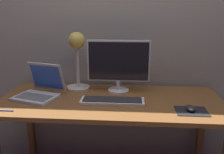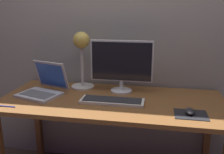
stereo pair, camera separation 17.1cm
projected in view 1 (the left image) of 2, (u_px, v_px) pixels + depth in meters
back_wall at (115, 17)px, 2.04m from camera, size 4.80×0.06×2.60m
desk at (111, 109)px, 1.83m from camera, size 1.60×0.70×0.74m
monitor at (119, 63)px, 1.92m from camera, size 0.48×0.16×0.40m
keyboard_main at (112, 101)px, 1.74m from camera, size 0.44×0.14×0.03m
laptop at (41, 87)px, 1.86m from camera, size 0.37×0.37×0.24m
desk_lamp at (77, 51)px, 1.96m from camera, size 0.18×0.18×0.45m
mousepad at (192, 111)px, 1.60m from camera, size 0.20×0.16×0.00m
mouse at (190, 108)px, 1.60m from camera, size 0.06×0.10×0.03m
pen at (3, 111)px, 1.60m from camera, size 0.14×0.01×0.01m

